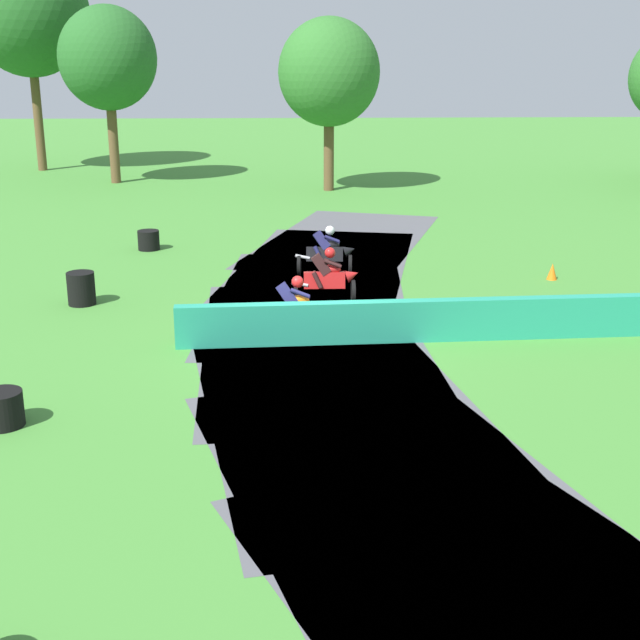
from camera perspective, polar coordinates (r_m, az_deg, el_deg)
ground_plane at (r=18.64m, az=-0.52°, el=-1.54°), size 120.00×120.00×0.00m
track_asphalt at (r=18.72m, az=2.15°, el=-1.45°), size 9.16×31.02×0.01m
safety_barrier at (r=19.86m, az=17.00°, el=0.25°), size 17.73×1.22×0.90m
motorcycle_lead_black at (r=24.11m, az=0.49°, el=4.42°), size 1.70×0.90×1.42m
motorcycle_chase_red at (r=21.36m, az=0.49°, el=2.79°), size 1.68×0.69×1.43m
motorcycle_trailing_orange at (r=18.85m, az=-1.67°, el=0.68°), size 1.70×0.90×1.42m
tire_stack_near at (r=27.69m, az=-11.07°, el=5.11°), size 0.66×0.66×0.60m
tire_stack_mid_a at (r=22.13m, az=-15.25°, el=1.99°), size 0.67×0.67×0.80m
tire_stack_mid_b at (r=15.53m, az=-19.95°, el=-5.45°), size 0.71×0.71×0.60m
traffic_cone at (r=24.50m, az=14.85°, el=3.06°), size 0.28×0.28×0.44m
tree_far_left at (r=46.73m, az=-18.42°, el=18.41°), size 5.78×5.78×10.59m
tree_mid_rise at (r=38.20m, az=0.59°, el=15.77°), size 4.28×4.28×7.21m
tree_distant at (r=41.45m, az=-13.62°, el=16.17°), size 4.32×4.32×7.77m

